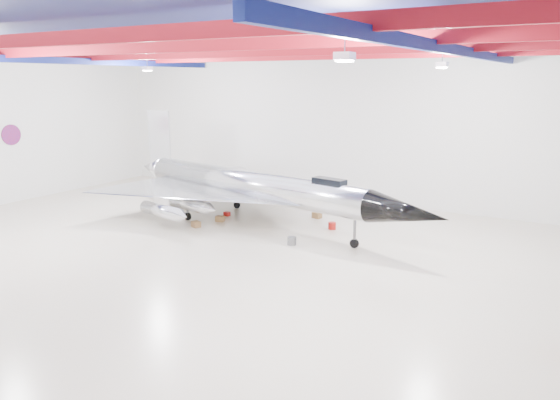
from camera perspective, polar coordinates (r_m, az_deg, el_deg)
The scene contains 13 objects.
floor at distance 29.72m, azimuth -6.83°, elevation -5.17°, with size 40.00×40.00×0.00m, color beige.
wall_back at distance 41.38m, azimuth 5.73°, elevation 7.63°, with size 40.00×40.00×0.00m, color silver.
ceiling at distance 28.40m, azimuth -7.43°, elevation 16.49°, with size 40.00×40.00×0.00m, color #0A0F38.
ceiling_structure at distance 28.36m, azimuth -7.39°, elevation 15.13°, with size 39.50×29.50×1.08m.
wall_roundel at distance 44.72m, azimuth -26.28°, elevation 6.13°, with size 1.50×1.50×0.10m, color #B21414.
jet_aircraft at distance 34.49m, azimuth -3.22°, elevation 1.19°, with size 24.66×16.64×6.77m.
crate_ply at distance 34.25m, azimuth -8.78°, elevation -2.52°, with size 0.53×0.42×0.37m, color olive.
toolbox_red at distance 36.80m, azimuth -5.57°, elevation -1.45°, with size 0.39×0.31×0.27m, color #A81510.
engine_drum at distance 30.31m, azimuth 1.24°, elevation -4.29°, with size 0.50×0.50×0.45m, color #59595B.
parts_bin at distance 36.13m, azimuth 3.88°, elevation -1.59°, with size 0.56×0.45×0.39m, color olive.
crate_small at distance 39.99m, azimuth -10.18°, elevation -0.48°, with size 0.35×0.28×0.24m, color #59595B.
tool_chest at distance 33.54m, azimuth 5.47°, elevation -2.70°, with size 0.48×0.48×0.43m, color #A81510.
oil_barrel at distance 35.40m, azimuth -6.28°, elevation -1.96°, with size 0.52×0.41×0.36m, color olive.
Camera 1 is at (17.30, -22.43, 8.99)m, focal length 35.00 mm.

